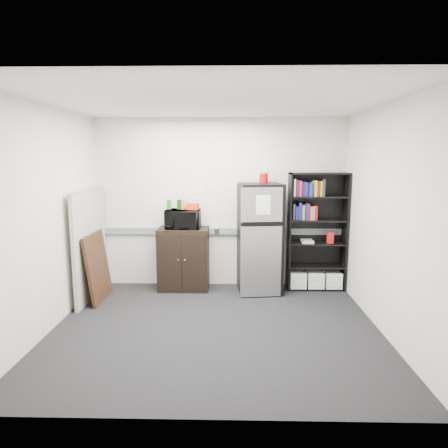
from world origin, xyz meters
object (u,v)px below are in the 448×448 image
bookshelf (317,232)px  microwave (183,219)px  cubicle_partition (90,244)px  refrigerator (260,238)px  cabinet (184,259)px

bookshelf → microwave: bookshelf is taller
cubicle_partition → refrigerator: (2.53, 0.34, 0.03)m
refrigerator → cubicle_partition: bearing=-179.0°
bookshelf → refrigerator: size_ratio=1.09×
bookshelf → cubicle_partition: size_ratio=1.14×
cubicle_partition → bookshelf: bearing=8.1°
bookshelf → refrigerator: 0.92m
bookshelf → cubicle_partition: (-3.43, -0.49, -0.10)m
cubicle_partition → cabinet: cubicle_partition is taller
cubicle_partition → refrigerator: 2.55m
bookshelf → cabinet: (-2.10, -0.06, -0.42)m
cabinet → microwave: microwave is taller
cabinet → bookshelf: bearing=1.8°
cabinet → microwave: 0.64m
cubicle_partition → refrigerator: refrigerator is taller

